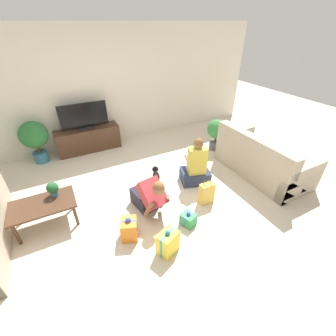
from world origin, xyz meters
TOP-DOWN VIEW (x-y plane):
  - ground_plane at (0.00, 0.00)m, footprint 16.00×16.00m
  - wall_back at (0.00, 2.63)m, footprint 8.40×0.06m
  - sofa_right at (2.38, -0.24)m, footprint 0.93×1.80m
  - coffee_table at (-1.47, 0.24)m, footprint 0.89×0.54m
  - tv_console at (-0.42, 2.36)m, footprint 1.41×0.40m
  - tv at (-0.42, 2.36)m, footprint 1.03×0.20m
  - potted_plant_corner_right at (2.24, 1.01)m, footprint 0.44×0.44m
  - potted_plant_back_left at (-1.48, 2.31)m, footprint 0.56×0.56m
  - person_kneeling at (-0.00, -0.22)m, footprint 0.43×0.77m
  - person_sitting at (1.08, 0.11)m, footprint 0.62×0.58m
  - dog at (0.41, 0.42)m, footprint 0.23×0.46m
  - gift_box_a at (0.40, -0.74)m, footprint 0.24×0.26m
  - gift_box_b at (-0.10, -1.03)m, footprint 0.32×0.28m
  - gift_box_c at (-0.47, -0.56)m, footprint 0.30×0.31m
  - gift_bag_a at (0.93, -0.46)m, footprint 0.25×0.16m
  - tabletop_plant at (-1.29, 0.37)m, footprint 0.17×0.17m

SIDE VIEW (x-z plane):
  - ground_plane at x=0.00m, z-range 0.00..0.00m
  - gift_box_a at x=0.40m, z-range -0.03..0.22m
  - gift_box_c at x=-0.47m, z-range -0.03..0.34m
  - gift_box_b at x=-0.10m, z-range -0.03..0.37m
  - dog at x=0.41m, z-range 0.05..0.33m
  - gift_bag_a at x=0.93m, z-range -0.01..0.40m
  - tv_console at x=-0.42m, z-range 0.00..0.55m
  - sofa_right at x=2.38m, z-range -0.13..0.74m
  - person_kneeling at x=0.00m, z-range -0.05..0.69m
  - person_sitting at x=1.08m, z-range -0.14..0.80m
  - coffee_table at x=-1.47m, z-range 0.15..0.56m
  - potted_plant_corner_right at x=2.24m, z-range 0.09..0.82m
  - tabletop_plant at x=-1.29m, z-range 0.42..0.64m
  - potted_plant_back_left at x=-1.48m, z-range 0.12..1.04m
  - tv at x=-0.42m, z-range 0.51..1.09m
  - wall_back at x=0.00m, z-range 0.00..2.60m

